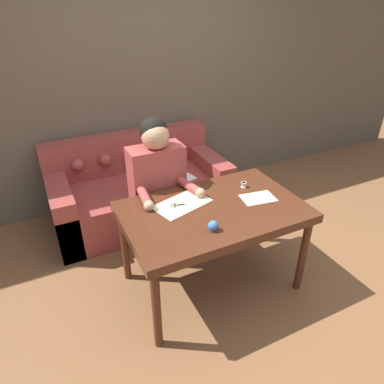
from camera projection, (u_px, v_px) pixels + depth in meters
The scene contains 10 objects.
ground_plane at pixel (231, 285), 2.86m from camera, with size 16.00×16.00×0.00m, color brown.
wall_back at pixel (148, 82), 3.62m from camera, with size 8.00×0.06×2.60m.
dining_table at pixel (213, 216), 2.56m from camera, with size 1.34×0.84×0.74m.
couch at pixel (139, 190), 3.64m from camera, with size 1.78×0.92×0.84m.
person at pixel (158, 189), 2.89m from camera, with size 0.50×0.56×1.30m.
pattern_paper_main at pixel (182, 204), 2.57m from camera, with size 0.47×0.35×0.00m.
pattern_paper_offcut at pixel (258, 198), 2.64m from camera, with size 0.28×0.21×0.00m.
scissors at pixel (181, 205), 2.55m from camera, with size 0.25×0.13×0.01m.
thread_spool at pixel (244, 185), 2.78m from camera, with size 0.04×0.04×0.05m.
pin_cushion at pixel (213, 226), 2.26m from camera, with size 0.07×0.07×0.07m.
Camera 1 is at (-1.21, -1.74, 2.10)m, focal length 32.00 mm.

